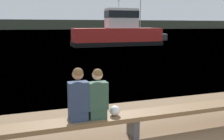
% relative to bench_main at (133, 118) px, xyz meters
% --- Properties ---
extents(water_surface, '(240.00, 240.00, 0.00)m').
position_rel_bench_main_xyz_m(water_surface, '(0.01, 122.16, -0.39)').
color(water_surface, '#426B8E').
rests_on(water_surface, ground).
extents(far_shoreline, '(600.00, 12.00, 4.79)m').
position_rel_bench_main_xyz_m(far_shoreline, '(0.01, 129.12, 2.00)').
color(far_shoreline, '#424738').
rests_on(far_shoreline, ground).
extents(bench_main, '(6.22, 0.47, 0.48)m').
position_rel_bench_main_xyz_m(bench_main, '(0.00, 0.00, 0.00)').
color(bench_main, brown).
rests_on(bench_main, ground).
extents(person_left, '(0.37, 0.41, 1.01)m').
position_rel_bench_main_xyz_m(person_left, '(-1.11, 0.01, 0.53)').
color(person_left, navy).
rests_on(person_left, bench_main).
extents(person_right, '(0.37, 0.41, 0.97)m').
position_rel_bench_main_xyz_m(person_right, '(-0.74, 0.01, 0.51)').
color(person_right, '#2D4C3D').
rests_on(person_right, bench_main).
extents(shopping_bag, '(0.21, 0.22, 0.20)m').
position_rel_bench_main_xyz_m(shopping_bag, '(-0.38, 0.03, 0.19)').
color(shopping_bag, white).
rests_on(shopping_bag, bench_main).
extents(tugboat_red, '(9.97, 2.91, 6.11)m').
position_rel_bench_main_xyz_m(tugboat_red, '(7.53, 21.55, 0.87)').
color(tugboat_red, red).
rests_on(tugboat_red, water_surface).
extents(moored_sailboat, '(7.41, 4.44, 6.58)m').
position_rel_bench_main_xyz_m(moored_sailboat, '(14.48, 29.99, 0.09)').
color(moored_sailboat, '#333338').
rests_on(moored_sailboat, water_surface).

